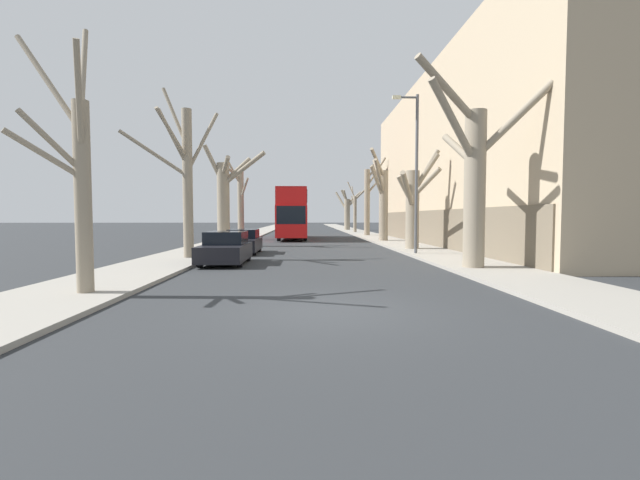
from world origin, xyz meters
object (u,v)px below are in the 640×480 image
Objects in this scene: street_tree_right_1 at (414,204)px; lamp_post at (415,167)px; street_tree_left_2 at (225,198)px; parked_car_1 at (243,242)px; street_tree_right_3 at (368,199)px; street_tree_right_5 at (348,210)px; street_tree_left_0 at (78,176)px; parked_car_0 at (226,249)px; street_tree_left_3 at (240,201)px; street_tree_left_1 at (185,175)px; street_tree_right_4 at (355,212)px; street_tree_right_0 at (473,176)px; street_tree_right_2 at (382,198)px; double_decker_bus at (293,211)px.

lamp_post is (-0.81, -3.26, 1.82)m from street_tree_right_1.
street_tree_left_2 is 6.93m from parked_car_1.
street_tree_right_3 is 1.33× the size of street_tree_right_5.
parked_car_0 is (2.27, 7.62, -2.39)m from street_tree_left_0.
street_tree_left_3 reaches higher than street_tree_left_2.
street_tree_left_3 reaches higher than parked_car_0.
street_tree_left_1 is 11.63m from lamp_post.
street_tree_left_3 is 17.86m from street_tree_right_1.
street_tree_right_4 is (12.24, 16.47, -0.74)m from street_tree_left_3.
street_tree_left_3 is at bearing 90.08° from street_tree_left_0.
street_tree_right_0 is 9.71m from street_tree_right_1.
street_tree_right_2 is 0.87× the size of lamp_post.
double_decker_bus is 21.43m from parked_car_0.
street_tree_right_1 is 0.92× the size of street_tree_right_4.
parked_car_0 is (2.10, -11.36, -2.71)m from street_tree_left_2.
street_tree_right_5 is (12.21, 44.56, -0.96)m from street_tree_left_1.
street_tree_left_2 is 18.39m from street_tree_right_0.
street_tree_left_0 is at bearing -110.06° from street_tree_right_3.
street_tree_left_1 reaches higher than street_tree_left_3.
lamp_post reaches higher than street_tree_right_1.
street_tree_left_0 is 0.88× the size of street_tree_left_1.
lamp_post reaches higher than street_tree_left_1.
street_tree_right_5 is (0.09, 9.99, 0.33)m from street_tree_right_4.
parked_car_1 is at bearing -107.74° from street_tree_right_4.
street_tree_left_3 reaches higher than parked_car_1.
street_tree_left_2 is at bearing 89.44° from street_tree_left_1.
parked_car_0 is at bearing -79.54° from street_tree_left_2.
street_tree_right_2 is at bearing 50.17° from street_tree_left_1.
street_tree_right_0 is at bearing -90.78° from street_tree_right_3.
double_decker_bus is at bearing 76.77° from street_tree_left_1.
street_tree_right_0 is 1.88× the size of parked_car_0.
street_tree_right_5 is at bearing 70.91° from street_tree_left_2.
street_tree_right_3 is at bearing 28.15° from street_tree_left_3.
street_tree_left_3 is 14.23m from street_tree_right_3.
street_tree_right_0 reaches higher than street_tree_left_3.
street_tree_left_0 reaches higher than street_tree_right_5.
street_tree_left_2 is at bearing -157.93° from street_tree_right_2.
street_tree_left_0 is 18.99m from street_tree_left_2.
street_tree_right_0 reaches higher than street_tree_left_2.
street_tree_right_0 is 25.01m from double_decker_bus.
street_tree_left_2 is at bearing 100.46° from parked_car_0.
street_tree_right_4 is 32.65m from parked_car_1.
parked_car_0 is (-9.93, -36.38, -2.05)m from street_tree_right_4.
street_tree_right_3 is (12.33, 15.26, 0.57)m from street_tree_left_2.
parked_car_1 is 0.48× the size of lamp_post.
street_tree_left_2 is 0.83× the size of lamp_post.
street_tree_right_5 is (-0.21, 19.75, -0.90)m from street_tree_right_3.
street_tree_left_0 is 36.46m from street_tree_right_3.
street_tree_left_2 is at bearing 130.44° from street_tree_right_0.
street_tree_left_0 reaches higher than street_tree_right_4.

